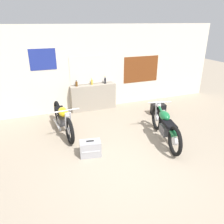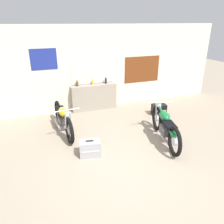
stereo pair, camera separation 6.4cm
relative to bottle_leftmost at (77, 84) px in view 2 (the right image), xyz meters
The scene contains 10 objects.
ground_plane 3.72m from the bottle_leftmost, 84.48° to the right, with size 24.00×24.00×0.00m, color gray.
wall_back 0.58m from the bottle_leftmost, 21.36° to the left, with size 10.00×0.07×2.80m.
sill_counter 0.77m from the bottle_leftmost, ahead, with size 1.56×0.28×0.88m.
bottle_leftmost is the anchor object (origin of this frame).
bottle_left_center 0.53m from the bottle_leftmost, ahead, with size 0.06×0.06×0.22m.
bottle_center 1.00m from the bottle_leftmost, ahead, with size 0.06×0.06×0.25m.
motorcycle_yellow 1.65m from the bottle_leftmost, 117.80° to the right, with size 0.64×2.03×0.86m.
motorcycle_green 3.27m from the bottle_leftmost, 59.58° to the right, with size 0.71×1.97×0.88m.
hard_case_silver 2.89m from the bottle_leftmost, 97.03° to the right, with size 0.52×0.38×0.39m.
hard_case_black 2.84m from the bottle_leftmost, 26.85° to the right, with size 0.50×0.34×0.37m.
Camera 2 is at (-1.71, -3.39, 2.89)m, focal length 35.00 mm.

